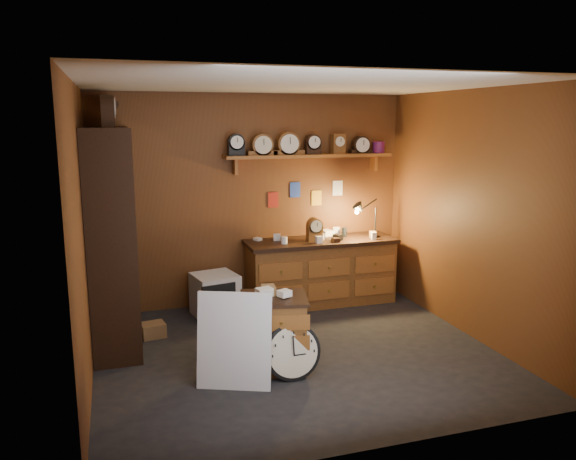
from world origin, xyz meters
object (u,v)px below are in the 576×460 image
(shelving_unit, at_px, (108,227))
(low_cabinet, at_px, (274,329))
(workbench, at_px, (321,268))
(big_round_clock, at_px, (292,352))

(shelving_unit, height_order, low_cabinet, shelving_unit)
(workbench, relative_size, low_cabinet, 2.41)
(big_round_clock, bearing_deg, low_cabinet, 109.77)
(low_cabinet, bearing_deg, workbench, 69.72)
(shelving_unit, relative_size, workbench, 1.32)
(low_cabinet, height_order, big_round_clock, low_cabinet)
(shelving_unit, height_order, workbench, shelving_unit)
(workbench, height_order, big_round_clock, workbench)
(workbench, distance_m, big_round_clock, 2.26)
(workbench, bearing_deg, big_round_clock, -117.31)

